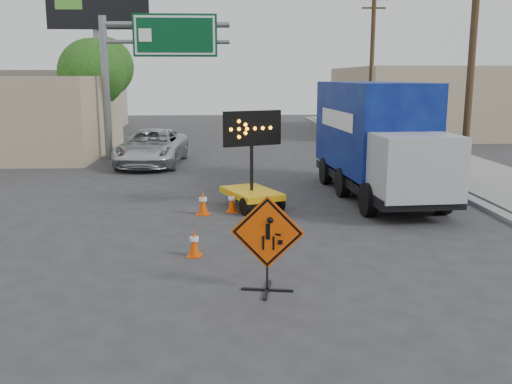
{
  "coord_description": "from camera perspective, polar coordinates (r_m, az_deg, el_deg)",
  "views": [
    {
      "loc": [
        -0.79,
        -10.3,
        3.99
      ],
      "look_at": [
        -0.11,
        2.13,
        1.46
      ],
      "focal_mm": 40.0,
      "sensor_mm": 36.0,
      "label": 1
    }
  ],
  "objects": [
    {
      "name": "ground",
      "position": [
        11.08,
        1.18,
        -9.62
      ],
      "size": [
        100.0,
        100.0,
        0.0
      ],
      "primitive_type": "plane",
      "color": "#2D2D30",
      "rests_on": "ground"
    },
    {
      "name": "cone_c",
      "position": [
        17.03,
        -2.44,
        -0.92
      ],
      "size": [
        0.34,
        0.34,
        0.66
      ],
      "rotation": [
        0.0,
        0.0,
        -0.02
      ],
      "color": "#DE4504",
      "rests_on": "ground"
    },
    {
      "name": "sidewalk_right",
      "position": [
        27.59,
        18.81,
        2.73
      ],
      "size": [
        4.0,
        60.0,
        0.15
      ],
      "primitive_type": "cube",
      "color": "gray",
      "rests_on": "ground"
    },
    {
      "name": "tree_left_near",
      "position": [
        33.1,
        -16.05,
        11.36
      ],
      "size": [
        3.71,
        3.71,
        6.03
      ],
      "color": "#48331E",
      "rests_on": "ground"
    },
    {
      "name": "billboard",
      "position": [
        37.11,
        -15.53,
        16.3
      ],
      "size": [
        6.1,
        0.54,
        9.85
      ],
      "color": "slate",
      "rests_on": "ground"
    },
    {
      "name": "tree_left_far",
      "position": [
        41.13,
        -14.99,
        11.97
      ],
      "size": [
        4.1,
        4.1,
        6.66
      ],
      "color": "#48331E",
      "rests_on": "ground"
    },
    {
      "name": "utility_pole_near",
      "position": [
        22.13,
        20.78,
        12.57
      ],
      "size": [
        1.8,
        0.26,
        9.0
      ],
      "color": "#48331E",
      "rests_on": "ground"
    },
    {
      "name": "utility_pole_far",
      "position": [
        35.42,
        11.5,
        12.4
      ],
      "size": [
        1.8,
        0.26,
        9.0
      ],
      "color": "#48331E",
      "rests_on": "ground"
    },
    {
      "name": "construction_sign",
      "position": [
        10.64,
        1.14,
        -4.98
      ],
      "size": [
        1.38,
        0.98,
        1.85
      ],
      "rotation": [
        0.0,
        0.0,
        -0.17
      ],
      "color": "black",
      "rests_on": "ground"
    },
    {
      "name": "box_truck",
      "position": [
        19.49,
        12.02,
        4.56
      ],
      "size": [
        2.95,
        8.12,
        3.79
      ],
      "rotation": [
        0.0,
        0.0,
        0.07
      ],
      "color": "black",
      "rests_on": "ground"
    },
    {
      "name": "cone_b",
      "position": [
        16.75,
        -5.33,
        -1.05
      ],
      "size": [
        0.48,
        0.48,
        0.73
      ],
      "rotation": [
        0.0,
        0.0,
        -0.4
      ],
      "color": "#DE4504",
      "rests_on": "ground"
    },
    {
      "name": "arrow_board",
      "position": [
        17.44,
        -0.44,
        0.51
      ],
      "size": [
        1.98,
        2.42,
        2.99
      ],
      "rotation": [
        0.0,
        0.0,
        0.41
      ],
      "color": "#DCA50C",
      "rests_on": "ground"
    },
    {
      "name": "curb_right",
      "position": [
        26.82,
        14.24,
        2.72
      ],
      "size": [
        0.4,
        60.0,
        0.12
      ],
      "primitive_type": "cube",
      "color": "gray",
      "rests_on": "ground"
    },
    {
      "name": "pickup_truck",
      "position": [
        26.52,
        -10.36,
        4.42
      ],
      "size": [
        3.07,
        5.98,
        1.62
      ],
      "primitive_type": "imported",
      "rotation": [
        0.0,
        0.0,
        -0.07
      ],
      "color": "silver",
      "rests_on": "ground"
    },
    {
      "name": "cone_a",
      "position": [
        12.95,
        -6.2,
        -5.05
      ],
      "size": [
        0.37,
        0.37,
        0.64
      ],
      "rotation": [
        0.0,
        0.0,
        -0.17
      ],
      "color": "#DE4504",
      "rests_on": "ground"
    },
    {
      "name": "highway_gantry",
      "position": [
        28.51,
        -10.79,
        13.48
      ],
      "size": [
        6.18,
        0.38,
        6.9
      ],
      "color": "slate",
      "rests_on": "ground"
    },
    {
      "name": "storefront_left_far",
      "position": [
        46.56,
        -21.16,
        8.54
      ],
      "size": [
        12.0,
        10.0,
        4.4
      ],
      "primitive_type": "cube",
      "color": "#A29487",
      "rests_on": "ground"
    },
    {
      "name": "building_right_far",
      "position": [
        42.63,
        15.92,
        8.8
      ],
      "size": [
        10.0,
        14.0,
        4.6
      ],
      "primitive_type": "cube",
      "color": "tan",
      "rests_on": "ground"
    }
  ]
}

